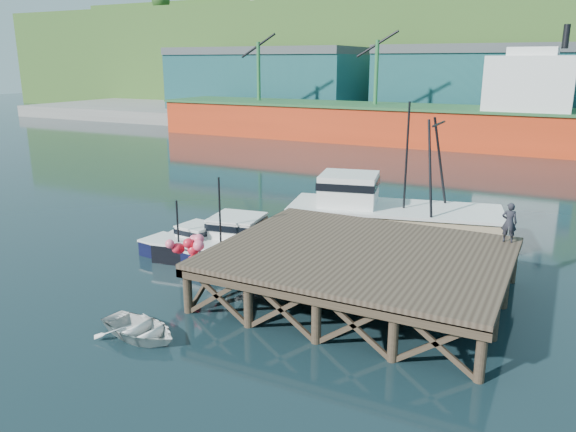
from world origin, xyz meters
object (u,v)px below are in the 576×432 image
Objects in this scene: trawler at (390,213)px; dockworker at (509,222)px; boat_black at (230,245)px; boat_navy at (189,246)px; dinghy at (140,329)px.

trawler reaches higher than dockworker.
boat_navy is at bearing -169.34° from boat_black.
dinghy is (1.59, -8.62, -0.48)m from boat_black.
boat_black is 2.25× the size of dinghy.
trawler is (8.31, 7.64, 0.96)m from boat_navy.
boat_navy is at bearing 33.34° from dinghy.
trawler is at bearing 39.44° from boat_black.
boat_navy is 15.55m from dockworker.
boat_black is 8.78m from dinghy.
boat_navy is 8.71m from dinghy.
dinghy is (3.62, -7.92, -0.30)m from boat_navy.
dinghy is at bearing 40.42° from dockworker.
dockworker is at bearing -44.84° from trawler.
boat_black is at bearing 25.67° from boat_navy.
boat_black is at bearing -144.58° from trawler.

